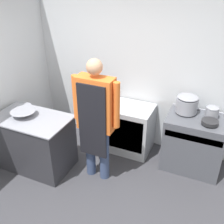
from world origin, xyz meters
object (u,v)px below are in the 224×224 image
at_px(stock_pot, 187,104).
at_px(person_cook, 96,115).
at_px(fridge_unit, 131,129).
at_px(mixing_bowl, 23,113).
at_px(stove, 193,143).
at_px(saute_pan, 210,122).
at_px(sauce_pot, 212,112).

bearing_deg(stock_pot, person_cook, -139.72).
xyz_separation_m(fridge_unit, mixing_bowl, (-1.36, -1.00, 0.50)).
distance_m(stove, mixing_bowl, 2.61).
relative_size(stock_pot, saute_pan, 1.37).
distance_m(person_cook, stock_pot, 1.40).
distance_m(fridge_unit, person_cook, 1.09).
xyz_separation_m(stove, stock_pot, (-0.19, 0.11, 0.59)).
xyz_separation_m(stove, person_cook, (-1.26, -0.79, 0.62)).
bearing_deg(saute_pan, person_cook, -154.35).
height_order(fridge_unit, mixing_bowl, mixing_bowl).
relative_size(mixing_bowl, sauce_pot, 1.98).
relative_size(fridge_unit, stock_pot, 2.55).
relative_size(stove, fridge_unit, 1.09).
distance_m(fridge_unit, sauce_pot, 1.33).
xyz_separation_m(mixing_bowl, stock_pot, (2.19, 1.06, 0.12)).
distance_m(stock_pot, sauce_pot, 0.37).
relative_size(stove, stock_pot, 2.79).
relative_size(person_cook, mixing_bowl, 4.93).
distance_m(stove, sauce_pot, 0.57).
bearing_deg(fridge_unit, stock_pot, 4.51).
bearing_deg(person_cook, mixing_bowl, -171.92).
distance_m(fridge_unit, saute_pan, 1.31).
relative_size(mixing_bowl, stock_pot, 1.17).
height_order(mixing_bowl, sauce_pot, sauce_pot).
bearing_deg(stock_pot, saute_pan, -30.26).
xyz_separation_m(person_cook, saute_pan, (1.43, 0.69, -0.15)).
bearing_deg(stove, sauce_pot, 32.07).
height_order(fridge_unit, person_cook, person_cook).
bearing_deg(fridge_unit, person_cook, -105.37).
height_order(fridge_unit, saute_pan, saute_pan).
bearing_deg(mixing_bowl, saute_pan, 18.33).
bearing_deg(mixing_bowl, stock_pot, 25.86).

